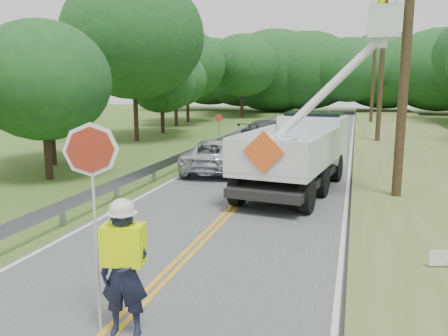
# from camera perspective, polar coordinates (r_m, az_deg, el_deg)

# --- Properties ---
(ground) EXTENTS (140.00, 140.00, 0.00)m
(ground) POSITION_cam_1_polar(r_m,az_deg,el_deg) (8.45, -11.84, -17.46)
(ground) COLOR #415925
(ground) RESTS_ON ground
(road) EXTENTS (7.20, 96.00, 0.03)m
(road) POSITION_cam_1_polar(r_m,az_deg,el_deg) (21.23, 5.96, -0.14)
(road) COLOR #444447
(road) RESTS_ON ground
(guardrail) EXTENTS (0.18, 48.00, 0.77)m
(guardrail) POSITION_cam_1_polar(r_m,az_deg,el_deg) (23.02, -3.51, 2.11)
(guardrail) COLOR gray
(guardrail) RESTS_ON ground
(utility_poles) EXTENTS (1.60, 43.30, 10.00)m
(utility_poles) POSITION_cam_1_polar(r_m,az_deg,el_deg) (23.64, 19.92, 13.20)
(utility_poles) COLOR black
(utility_poles) RESTS_ON ground
(tall_grass_verge) EXTENTS (7.00, 96.00, 0.30)m
(tall_grass_verge) POSITION_cam_1_polar(r_m,az_deg,el_deg) (21.19, 25.23, -0.74)
(tall_grass_verge) COLOR #516229
(tall_grass_verge) RESTS_ON ground
(treeline_left) EXTENTS (11.63, 54.70, 11.10)m
(treeline_left) POSITION_cam_1_polar(r_m,az_deg,el_deg) (39.96, -4.98, 13.06)
(treeline_left) COLOR #332319
(treeline_left) RESTS_ON ground
(treeline_horizon) EXTENTS (55.60, 13.93, 11.10)m
(treeline_horizon) POSITION_cam_1_polar(r_m,az_deg,el_deg) (62.95, 13.99, 11.71)
(treeline_horizon) COLOR #19451E
(treeline_horizon) RESTS_ON ground
(flagger) EXTENTS (1.22, 0.61, 3.35)m
(flagger) POSITION_cam_1_polar(r_m,az_deg,el_deg) (7.36, -12.41, -11.50)
(flagger) COLOR #191E33
(flagger) RESTS_ON road
(bucket_truck) EXTENTS (5.01, 8.01, 7.43)m
(bucket_truck) POSITION_cam_1_polar(r_m,az_deg,el_deg) (17.84, 10.31, 3.09)
(bucket_truck) COLOR black
(bucket_truck) RESTS_ON road
(suv_silver) EXTENTS (2.89, 5.36, 1.43)m
(suv_silver) POSITION_cam_1_polar(r_m,az_deg,el_deg) (20.53, -0.97, 1.60)
(suv_silver) COLOR silver
(suv_silver) RESTS_ON road
(suv_darkgrey) EXTENTS (3.29, 5.84, 1.60)m
(suv_darkgrey) POSITION_cam_1_polar(r_m,az_deg,el_deg) (29.52, 5.62, 4.47)
(suv_darkgrey) COLOR #3C4146
(suv_darkgrey) RESTS_ON road
(stop_sign_permanent) EXTENTS (0.43, 0.23, 2.17)m
(stop_sign_permanent) POSITION_cam_1_polar(r_m,az_deg,el_deg) (26.43, -0.65, 5.09)
(stop_sign_permanent) COLOR gray
(stop_sign_permanent) RESTS_ON ground
(yard_sign) EXTENTS (0.44, 0.17, 0.65)m
(yard_sign) POSITION_cam_1_polar(r_m,az_deg,el_deg) (10.27, 25.28, -10.25)
(yard_sign) COLOR white
(yard_sign) RESTS_ON ground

